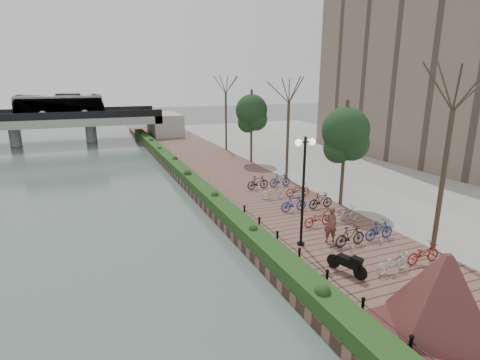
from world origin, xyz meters
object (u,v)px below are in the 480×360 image
granite_monument (443,295)px  pedestrian (330,224)px  lamppost (304,169)px  motorcycle (347,262)px

granite_monument → pedestrian: (0.97, 7.02, -0.46)m
lamppost → pedestrian: bearing=-9.8°
pedestrian → granite_monument: bearing=96.9°
granite_monument → motorcycle: 4.27m
pedestrian → motorcycle: bearing=81.8°
granite_monument → pedestrian: bearing=82.1°
lamppost → pedestrian: 3.18m
lamppost → pedestrian: (1.46, -0.25, -2.81)m
granite_monument → motorcycle: bearing=93.2°
granite_monument → lamppost: size_ratio=0.84×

